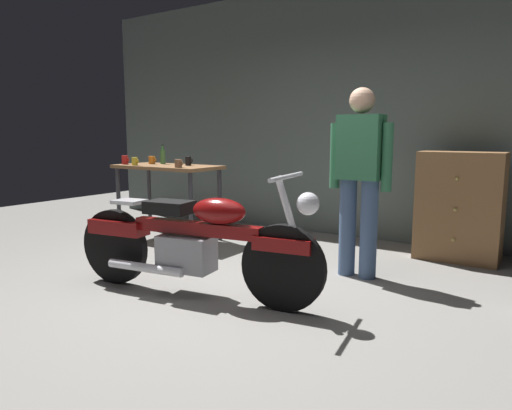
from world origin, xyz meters
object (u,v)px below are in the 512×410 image
object	(u,v)px
mug_orange_travel	(152,160)
bottle	(163,156)
motorcycle	(193,241)
mug_red_diner	(125,160)
wooden_dresser	(460,206)
person_standing	(360,174)
mug_black_matte	(188,161)
mug_yellow_tall	(135,161)
mug_brown_stoneware	(178,163)

from	to	relation	value
mug_orange_travel	bottle	distance (m)	0.14
motorcycle	mug_red_diner	world-z (taller)	mug_red_diner
motorcycle	wooden_dresser	world-z (taller)	wooden_dresser
person_standing	wooden_dresser	distance (m)	1.34
mug_orange_travel	mug_red_diner	bearing A→B (deg)	-135.87
person_standing	mug_black_matte	world-z (taller)	person_standing
wooden_dresser	mug_yellow_tall	size ratio (longest dim) A/B	10.63
motorcycle	person_standing	xyz separation A→B (m)	(0.89, 1.21, 0.48)
person_standing	mug_orange_travel	bearing A→B (deg)	-4.68
person_standing	bottle	world-z (taller)	person_standing
motorcycle	mug_yellow_tall	world-z (taller)	same
wooden_dresser	bottle	size ratio (longest dim) A/B	4.56
mug_orange_travel	bottle	world-z (taller)	bottle
mug_yellow_tall	bottle	world-z (taller)	bottle
motorcycle	mug_black_matte	world-z (taller)	mug_black_matte
mug_brown_stoneware	mug_yellow_tall	world-z (taller)	mug_yellow_tall
mug_red_diner	mug_brown_stoneware	distance (m)	0.94
wooden_dresser	mug_black_matte	distance (m)	3.04
motorcycle	mug_black_matte	distance (m)	2.11
mug_red_diner	bottle	xyz separation A→B (m)	(0.34, 0.31, 0.04)
mug_yellow_tall	bottle	xyz separation A→B (m)	(0.10, 0.37, 0.05)
mug_red_diner	person_standing	bearing A→B (deg)	-1.12
wooden_dresser	person_standing	bearing A→B (deg)	-120.19
motorcycle	mug_orange_travel	size ratio (longest dim) A/B	19.09
mug_black_matte	mug_yellow_tall	distance (m)	0.65
motorcycle	mug_orange_travel	xyz separation A→B (m)	(-1.95, 1.49, 0.50)
person_standing	mug_black_matte	bearing A→B (deg)	-6.82
mug_brown_stoneware	mug_yellow_tall	distance (m)	0.70
mug_brown_stoneware	person_standing	bearing A→B (deg)	-0.01
person_standing	mug_red_diner	xyz separation A→B (m)	(-3.07, 0.06, 0.03)
wooden_dresser	mug_red_diner	distance (m)	3.89
mug_black_matte	mug_yellow_tall	size ratio (longest dim) A/B	1.05
person_standing	mug_orange_travel	world-z (taller)	person_standing
mug_orange_travel	mug_yellow_tall	distance (m)	0.29
mug_black_matte	mug_orange_travel	size ratio (longest dim) A/B	0.95
mug_black_matte	mug_brown_stoneware	distance (m)	0.34
mug_orange_travel	mug_yellow_tall	bearing A→B (deg)	-88.95
wooden_dresser	bottle	world-z (taller)	bottle
person_standing	mug_black_matte	xyz separation A→B (m)	(-2.26, 0.31, 0.03)
mug_black_matte	mug_red_diner	size ratio (longest dim) A/B	0.96
mug_brown_stoneware	bottle	distance (m)	0.71
mug_brown_stoneware	bottle	bearing A→B (deg)	148.42
mug_black_matte	mug_yellow_tall	bearing A→B (deg)	-151.29
mug_brown_stoneware	mug_yellow_tall	bearing A→B (deg)	-179.97
motorcycle	mug_black_matte	size ratio (longest dim) A/B	20.10
person_standing	mug_brown_stoneware	bearing A→B (deg)	1.08
person_standing	mug_red_diner	bearing A→B (deg)	-0.03
wooden_dresser	mug_brown_stoneware	size ratio (longest dim) A/B	9.70
motorcycle	mug_brown_stoneware	size ratio (longest dim) A/B	19.19
bottle	mug_red_diner	bearing A→B (deg)	-137.55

